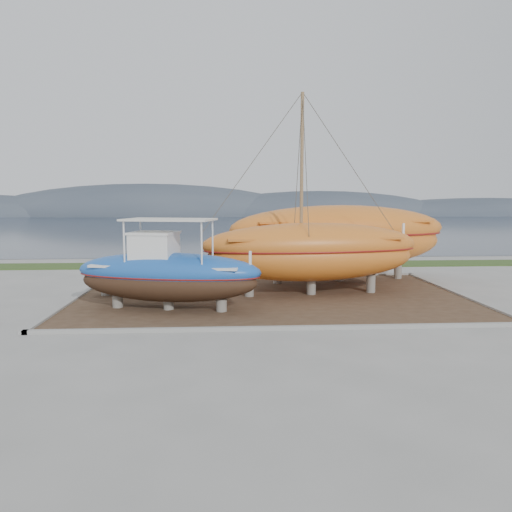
{
  "coord_description": "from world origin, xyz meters",
  "views": [
    {
      "loc": [
        -2.11,
        -19.4,
        4.67
      ],
      "look_at": [
        -0.71,
        4.0,
        1.98
      ],
      "focal_mm": 35.0,
      "sensor_mm": 36.0,
      "label": 1
    }
  ],
  "objects_px": {
    "white_dinghy": "(129,283)",
    "orange_bare_hull": "(340,244)",
    "blue_caique": "(168,264)",
    "orange_sailboat": "(312,196)"
  },
  "relations": [
    {
      "from": "orange_bare_hull",
      "to": "orange_sailboat",
      "type": "bearing_deg",
      "value": -130.44
    },
    {
      "from": "blue_caique",
      "to": "orange_sailboat",
      "type": "distance_m",
      "value": 7.73
    },
    {
      "from": "blue_caique",
      "to": "orange_bare_hull",
      "type": "relative_size",
      "value": 0.62
    },
    {
      "from": "blue_caique",
      "to": "white_dinghy",
      "type": "xyz_separation_m",
      "value": [
        -2.31,
        3.49,
        -1.33
      ]
    },
    {
      "from": "blue_caique",
      "to": "orange_sailboat",
      "type": "xyz_separation_m",
      "value": [
        6.54,
        2.95,
        2.87
      ]
    },
    {
      "from": "white_dinghy",
      "to": "blue_caique",
      "type": "bearing_deg",
      "value": -66.46
    },
    {
      "from": "white_dinghy",
      "to": "orange_bare_hull",
      "type": "distance_m",
      "value": 11.71
    },
    {
      "from": "orange_sailboat",
      "to": "orange_bare_hull",
      "type": "bearing_deg",
      "value": 53.35
    },
    {
      "from": "orange_sailboat",
      "to": "orange_bare_hull",
      "type": "height_order",
      "value": "orange_sailboat"
    },
    {
      "from": "blue_caique",
      "to": "orange_bare_hull",
      "type": "bearing_deg",
      "value": 50.8
    }
  ]
}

